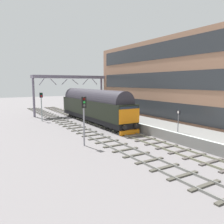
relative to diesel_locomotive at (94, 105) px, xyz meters
The scene contains 10 objects.
ground_plane 7.45m from the diesel_locomotive, 90.01° to the right, with size 140.00×140.00×0.00m, color gray.
track_main 7.43m from the diesel_locomotive, 90.01° to the right, with size 2.50×60.00×0.15m.
track_adjacent_west 8.25m from the diesel_locomotive, 117.10° to the right, with size 2.50×60.00×0.15m.
station_platform 8.13m from the diesel_locomotive, 62.87° to the right, with size 4.00×44.00×1.01m.
station_building 11.18m from the diesel_locomotive, 29.45° to the right, with size 5.19×29.12×11.40m.
diesel_locomotive is the anchor object (origin of this frame).
signal_post_near 11.73m from the diesel_locomotive, 120.48° to the right, with size 0.44×0.22×4.40m.
signal_post_mid 7.78m from the diesel_locomotive, 139.83° to the left, with size 0.44×0.22×4.16m.
platform_number_sign 13.84m from the diesel_locomotive, 81.78° to the right, with size 0.10×0.44×2.07m.
overhead_footbridge 10.42m from the diesel_locomotive, 88.51° to the left, with size 12.89×2.00×6.82m.
Camera 1 is at (-13.98, -21.28, 5.65)m, focal length 36.27 mm.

